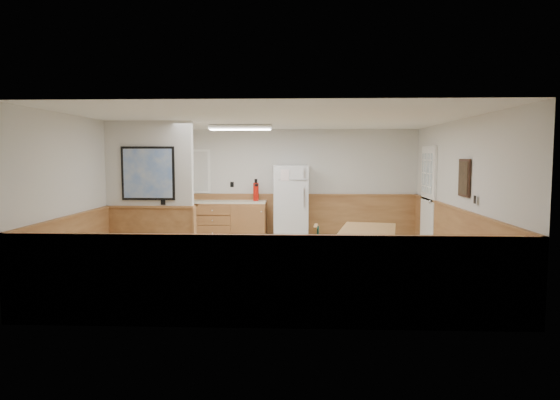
{
  "coord_description": "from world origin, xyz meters",
  "views": [
    {
      "loc": [
        0.36,
        -8.34,
        1.89
      ],
      "look_at": [
        0.0,
        0.4,
        1.12
      ],
      "focal_mm": 32.0,
      "sensor_mm": 36.0,
      "label": 1
    }
  ],
  "objects_px": {
    "refrigerator": "(291,204)",
    "dining_bench": "(451,256)",
    "dining_chair": "(322,249)",
    "dining_table": "(368,235)",
    "fire_extinguisher": "(256,191)",
    "soap_bottle": "(189,196)"
  },
  "relations": [
    {
      "from": "refrigerator",
      "to": "dining_table",
      "type": "bearing_deg",
      "value": -70.23
    },
    {
      "from": "refrigerator",
      "to": "dining_chair",
      "type": "distance_m",
      "value": 3.55
    },
    {
      "from": "dining_bench",
      "to": "dining_chair",
      "type": "bearing_deg",
      "value": -161.09
    },
    {
      "from": "dining_table",
      "to": "dining_chair",
      "type": "bearing_deg",
      "value": -145.2
    },
    {
      "from": "refrigerator",
      "to": "soap_bottle",
      "type": "xyz_separation_m",
      "value": [
        -2.27,
        0.05,
        0.16
      ]
    },
    {
      "from": "dining_chair",
      "to": "dining_table",
      "type": "bearing_deg",
      "value": 28.17
    },
    {
      "from": "refrigerator",
      "to": "dining_bench",
      "type": "relative_size",
      "value": 0.98
    },
    {
      "from": "refrigerator",
      "to": "fire_extinguisher",
      "type": "xyz_separation_m",
      "value": [
        -0.78,
        0.1,
        0.27
      ]
    },
    {
      "from": "dining_bench",
      "to": "soap_bottle",
      "type": "height_order",
      "value": "soap_bottle"
    },
    {
      "from": "dining_table",
      "to": "fire_extinguisher",
      "type": "bearing_deg",
      "value": 133.24
    },
    {
      "from": "dining_table",
      "to": "dining_chair",
      "type": "distance_m",
      "value": 0.81
    },
    {
      "from": "dining_bench",
      "to": "refrigerator",
      "type": "bearing_deg",
      "value": 139.47
    },
    {
      "from": "dining_bench",
      "to": "soap_bottle",
      "type": "distance_m",
      "value": 5.87
    },
    {
      "from": "refrigerator",
      "to": "dining_chair",
      "type": "bearing_deg",
      "value": -83.22
    },
    {
      "from": "dining_bench",
      "to": "fire_extinguisher",
      "type": "distance_m",
      "value": 4.76
    },
    {
      "from": "dining_bench",
      "to": "soap_bottle",
      "type": "relative_size",
      "value": 8.01
    },
    {
      "from": "refrigerator",
      "to": "soap_bottle",
      "type": "relative_size",
      "value": 7.82
    },
    {
      "from": "dining_bench",
      "to": "dining_chair",
      "type": "distance_m",
      "value": 2.05
    },
    {
      "from": "dining_chair",
      "to": "fire_extinguisher",
      "type": "relative_size",
      "value": 1.73
    },
    {
      "from": "dining_chair",
      "to": "fire_extinguisher",
      "type": "distance_m",
      "value": 3.88
    },
    {
      "from": "refrigerator",
      "to": "soap_bottle",
      "type": "height_order",
      "value": "refrigerator"
    },
    {
      "from": "dining_chair",
      "to": "refrigerator",
      "type": "bearing_deg",
      "value": 103.37
    }
  ]
}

